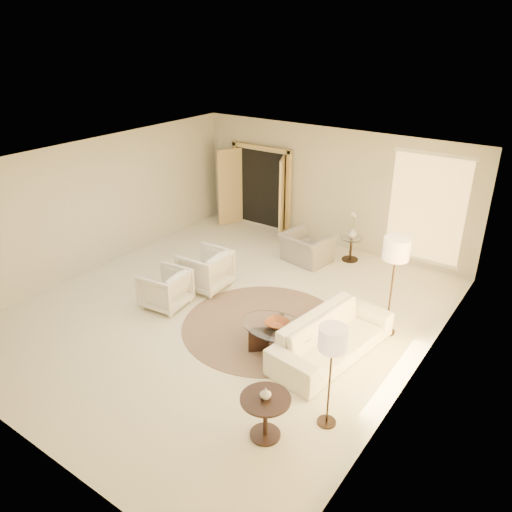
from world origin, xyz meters
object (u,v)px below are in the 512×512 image
Objects in this scene: end_table at (265,410)px; armchair_right at (165,287)px; side_vase at (352,233)px; floor_lamp_far at (333,343)px; end_vase at (266,394)px; side_table at (351,246)px; armchair_left at (205,268)px; accent_chair at (306,243)px; coffee_table at (277,335)px; floor_lamp_near at (396,253)px; sofa at (332,337)px; bowl at (277,324)px.

armchair_right is at bearing 153.99° from end_table.
side_vase is (1.98, 3.89, 0.26)m from armchair_right.
end_vase is (-0.55, -0.67, -0.60)m from floor_lamp_far.
armchair_left is at bearing -122.32° from side_table.
floor_lamp_far is at bearing 133.08° from accent_chair.
end_table is (2.23, -4.91, -0.02)m from accent_chair.
side_vase reaches higher than coffee_table.
end_table is at bearing -96.48° from floor_lamp_near.
sofa is at bearing 77.11° from armchair_left.
armchair_right is 5.21× the size of end_vase.
armchair_left is 4.01× the size of side_vase.
end_table is at bearing -61.38° from bowl.
end_vase is (1.44, -5.56, 0.35)m from side_table.
coffee_table is 3.93m from side_vase.
coffee_table is 2.05m from floor_lamp_far.
armchair_right is 3.45m from accent_chair.
armchair_right is 2.14× the size of bowl.
end_table is 0.27m from end_vase.
armchair_right is 4.37m from side_table.
coffee_table is at bearing 90.00° from bowl.
accent_chair is at bearing 114.42° from end_table.
coffee_table is at bearing 145.38° from floor_lamp_far.
floor_lamp_far is 1.95m from bowl.
coffee_table is at bearing 84.29° from armchair_right.
floor_lamp_far is 5.32m from side_vase.
floor_lamp_near reaches higher than armchair_left.
side_vase is at bearing 97.64° from coffee_table.
bowl is (-1.28, -1.54, -1.01)m from floor_lamp_near.
side_table is (-1.44, 5.56, -0.09)m from end_table.
floor_lamp_near is at bearing 83.52° from end_table.
floor_lamp_far is (1.99, -4.89, 0.96)m from side_table.
end_vase is 0.70× the size of side_vase.
floor_lamp_near is at bearing 96.38° from armchair_left.
side_vase is (-1.44, 5.56, 0.24)m from end_table.
armchair_left is 1.11× the size of armchair_right.
floor_lamp_near is (3.79, 1.55, 1.11)m from armchair_right.
side_table is 3.18m from floor_lamp_near.
floor_lamp_far is at bearing -146.49° from sofa.
armchair_left is 4.22m from end_vase.
armchair_left is 2.48m from accent_chair.
floor_lamp_near is (0.37, 3.22, 1.09)m from end_table.
accent_chair reaches higher than bowl.
side_table is 2.52× the size of side_vase.
end_vase is (0.11, -2.08, 0.35)m from sofa.
side_vase is at bearing 127.67° from floor_lamp_near.
armchair_right reaches higher than sofa.
accent_chair is 5.39m from end_vase.
accent_chair is 0.67× the size of floor_lamp_far.
end_table is (3.42, -1.67, 0.02)m from armchair_right.
coffee_table is 1.92m from end_table.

